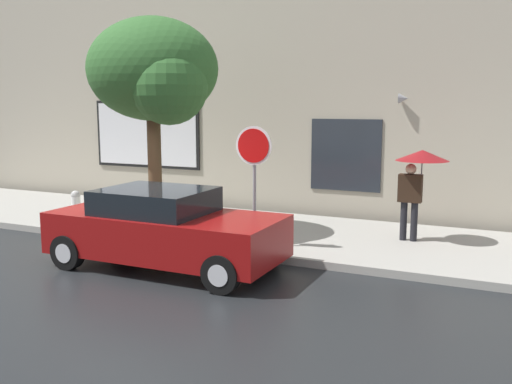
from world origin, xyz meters
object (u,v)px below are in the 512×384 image
at_px(parked_car, 164,229).
at_px(stop_sign, 254,162).
at_px(pedestrian_with_umbrella, 419,167).
at_px(street_tree, 155,74).
at_px(fire_hydrant, 76,205).

distance_m(parked_car, stop_sign, 2.18).
height_order(pedestrian_with_umbrella, street_tree, street_tree).
height_order(pedestrian_with_umbrella, stop_sign, stop_sign).
height_order(fire_hydrant, street_tree, street_tree).
bearing_deg(stop_sign, fire_hydrant, 172.69).
height_order(parked_car, street_tree, street_tree).
bearing_deg(stop_sign, street_tree, 174.54).
xyz_separation_m(fire_hydrant, pedestrian_with_umbrella, (8.02, 1.19, 1.20)).
relative_size(fire_hydrant, pedestrian_with_umbrella, 0.37).
distance_m(parked_car, pedestrian_with_umbrella, 5.27).
xyz_separation_m(parked_car, fire_hydrant, (-4.08, 2.17, -0.23)).
xyz_separation_m(parked_car, stop_sign, (1.09, 1.51, 1.12)).
bearing_deg(stop_sign, pedestrian_with_umbrella, 33.10).
xyz_separation_m(street_tree, stop_sign, (2.41, -0.23, -1.76)).
relative_size(parked_car, fire_hydrant, 5.99).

